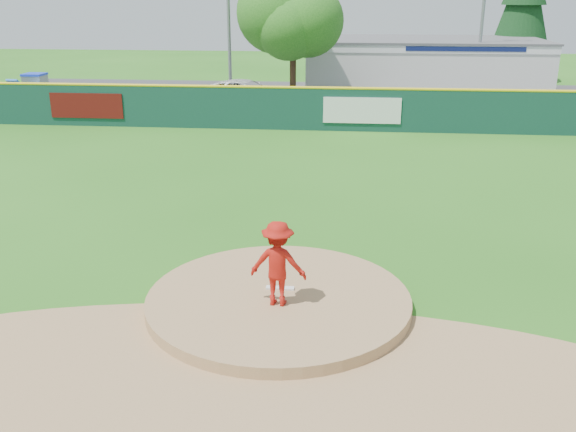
# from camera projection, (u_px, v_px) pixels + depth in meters

# --- Properties ---
(ground) EXTENTS (120.00, 120.00, 0.00)m
(ground) POSITION_uv_depth(u_px,v_px,m) (279.00, 306.00, 13.43)
(ground) COLOR #286B19
(ground) RESTS_ON ground
(pitchers_mound) EXTENTS (5.50, 5.50, 0.50)m
(pitchers_mound) POSITION_uv_depth(u_px,v_px,m) (279.00, 306.00, 13.43)
(pitchers_mound) COLOR #9E774C
(pitchers_mound) RESTS_ON ground
(pitching_rubber) EXTENTS (0.60, 0.15, 0.04)m
(pitching_rubber) POSITION_uv_depth(u_px,v_px,m) (280.00, 288.00, 13.62)
(pitching_rubber) COLOR white
(pitching_rubber) RESTS_ON pitchers_mound
(infield_dirt_arc) EXTENTS (15.40, 15.40, 0.01)m
(infield_dirt_arc) POSITION_uv_depth(u_px,v_px,m) (258.00, 389.00, 10.61)
(infield_dirt_arc) COLOR #9E774C
(infield_dirt_arc) RESTS_ON ground
(parking_lot) EXTENTS (44.00, 16.00, 0.02)m
(parking_lot) POSITION_uv_depth(u_px,v_px,m) (329.00, 100.00, 38.78)
(parking_lot) COLOR #38383A
(parking_lot) RESTS_ON ground
(pitcher) EXTENTS (1.19, 0.76, 1.75)m
(pitcher) POSITION_uv_depth(u_px,v_px,m) (278.00, 263.00, 12.72)
(pitcher) COLOR #AE160E
(pitcher) RESTS_ON pitchers_mound
(van) EXTENTS (5.91, 3.77, 1.52)m
(van) POSITION_uv_depth(u_px,v_px,m) (246.00, 94.00, 36.06)
(van) COLOR silver
(van) RESTS_ON parking_lot
(pool_building_grp) EXTENTS (15.20, 8.20, 3.31)m
(pool_building_grp) POSITION_uv_depth(u_px,v_px,m) (423.00, 64.00, 42.36)
(pool_building_grp) COLOR silver
(pool_building_grp) RESTS_ON ground
(fence_banners) EXTENTS (16.86, 0.04, 1.20)m
(fence_banners) POSITION_uv_depth(u_px,v_px,m) (221.00, 108.00, 30.37)
(fence_banners) COLOR #570F0C
(fence_banners) RESTS_ON ground
(playground_slide) EXTENTS (1.14, 3.22, 1.78)m
(playground_slide) POSITION_uv_depth(u_px,v_px,m) (35.00, 89.00, 37.02)
(playground_slide) COLOR blue
(playground_slide) RESTS_ON ground
(outfield_fence) EXTENTS (40.00, 0.14, 2.07)m
(outfield_fence) POSITION_uv_depth(u_px,v_px,m) (322.00, 108.00, 29.97)
(outfield_fence) COLOR #123A30
(outfield_fence) RESTS_ON ground
(deciduous_tree) EXTENTS (5.60, 5.60, 7.36)m
(deciduous_tree) POSITION_uv_depth(u_px,v_px,m) (293.00, 23.00, 35.58)
(deciduous_tree) COLOR #382314
(deciduous_tree) RESTS_ON ground
(conifer_tree) EXTENTS (4.40, 4.40, 9.50)m
(conifer_tree) POSITION_uv_depth(u_px,v_px,m) (524.00, 2.00, 44.18)
(conifer_tree) COLOR #382314
(conifer_tree) RESTS_ON ground
(light_pole_right) EXTENTS (1.75, 0.25, 10.00)m
(light_pole_right) POSITION_uv_depth(u_px,v_px,m) (484.00, 3.00, 37.98)
(light_pole_right) COLOR gray
(light_pole_right) RESTS_ON ground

